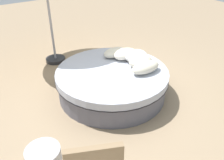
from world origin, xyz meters
TOP-DOWN VIEW (x-y plane):
  - ground_plane at (0.00, 0.00)m, footprint 16.00×16.00m
  - round_bed at (0.00, 0.00)m, footprint 1.98×1.98m
  - throw_pillow_0 at (0.44, -0.37)m, footprint 0.55×0.28m
  - throw_pillow_1 at (0.50, -0.16)m, footprint 0.44×0.35m
  - throw_pillow_2 at (0.58, 0.05)m, footprint 0.44×0.40m
  - throw_pillow_3 at (0.47, 0.25)m, footprint 0.48×0.31m
  - throw_pillow_4 at (0.36, 0.43)m, footprint 0.49×0.28m

SIDE VIEW (x-z plane):
  - ground_plane at x=0.00m, z-range 0.00..0.00m
  - round_bed at x=0.00m, z-range 0.01..0.50m
  - throw_pillow_4 at x=0.36m, z-range 0.49..0.66m
  - throw_pillow_0 at x=0.44m, z-range 0.49..0.68m
  - throw_pillow_3 at x=0.47m, z-range 0.49..0.69m
  - throw_pillow_2 at x=0.58m, z-range 0.49..0.70m
  - throw_pillow_1 at x=0.50m, z-range 0.49..0.70m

